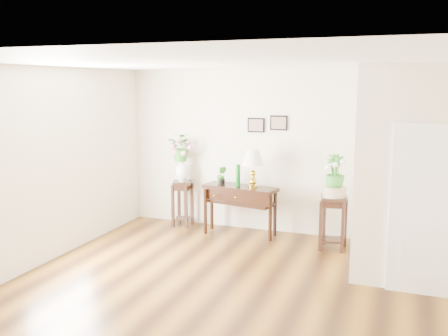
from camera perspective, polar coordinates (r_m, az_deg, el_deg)
The scene contains 20 objects.
floor at distance 6.33m, azimuth 2.01°, elevation -14.21°, with size 6.00×5.50×0.02m, color brown.
ceiling at distance 5.79m, azimuth 2.17°, elevation 12.03°, with size 6.00×5.50×0.02m, color white.
wall_back at distance 8.52m, azimuth 7.88°, elevation 1.74°, with size 6.00×0.02×2.80m, color beige.
wall_front at distance 3.49m, azimuth -12.42°, elevation -10.00°, with size 6.00×0.02×2.80m, color beige.
wall_left at distance 7.39m, azimuth -20.59°, elevation 0.01°, with size 0.02×5.50×2.80m, color beige.
partition at distance 7.37m, azimuth 22.32°, elevation -0.13°, with size 1.80×1.95×2.80m, color beige.
door at distance 6.46m, azimuth 22.40°, elevation -4.60°, with size 0.90×0.05×2.10m, color white.
art_print_left at distance 8.62m, azimuth 3.68°, elevation 4.91°, with size 0.30×0.02×0.25m, color black.
art_print_right at distance 8.51m, azimuth 6.28°, elevation 5.15°, with size 0.30×0.02×0.25m, color black.
wall_ornament at distance 7.44m, azimuth 15.35°, elevation 5.39°, with size 0.51×0.51×0.07m, color #C16E2C.
console_table at distance 8.52m, azimuth 1.83°, elevation -4.88°, with size 1.27×0.42×0.85m, color black.
table_lamp at distance 8.29m, azimuth 3.33°, elevation 0.18°, with size 0.36×0.36×0.63m, color gold.
green_vase at distance 8.40m, azimuth 1.61°, elevation -0.93°, with size 0.08×0.08×0.37m, color #0A4B15.
potted_plant at distance 8.50m, azimuth -0.29°, elevation -0.92°, with size 0.17×0.14×0.31m, color #318127.
plant_stand_a at distance 9.07m, azimuth -4.77°, elevation -4.08°, with size 0.32×0.32×0.82m, color black.
porcelain_vase at distance 8.94m, azimuth -4.82°, elevation -0.11°, with size 0.24×0.24×0.41m, color silver, non-canonical shape.
lily_arrangement at distance 8.88m, azimuth -4.86°, elevation 2.63°, with size 0.46×0.40×0.51m, color #318127.
plant_stand_b at distance 7.98m, azimuth 12.38°, elevation -6.14°, with size 0.39×0.39×0.84m, color black.
ceramic_bowl at distance 7.86m, azimuth 12.51°, elevation -2.64°, with size 0.35×0.35×0.16m, color beige.
narcissus at distance 7.80m, azimuth 12.59°, elevation -0.43°, with size 0.30×0.30×0.54m, color #318127.
Camera 1 is at (1.80, -5.50, 2.56)m, focal length 40.00 mm.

